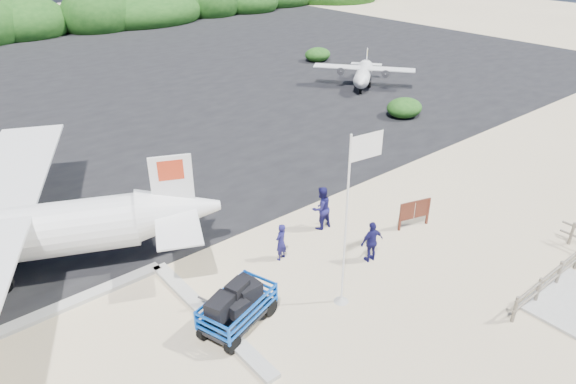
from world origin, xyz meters
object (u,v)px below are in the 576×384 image
at_px(signboard, 413,227).
at_px(crew_a, 281,242).
at_px(flagpole, 341,301).
at_px(crew_b, 321,208).
at_px(baggage_cart, 239,325).
at_px(crew_c, 372,242).
at_px(aircraft_large, 248,78).

distance_m(signboard, crew_a, 6.10).
distance_m(flagpole, crew_b, 4.91).
distance_m(baggage_cart, crew_c, 6.03).
relative_size(flagpole, aircraft_large, 0.35).
height_order(baggage_cart, crew_a, crew_a).
xyz_separation_m(baggage_cart, flagpole, (3.39, -1.26, 0.00)).
height_order(baggage_cart, crew_c, crew_c).
xyz_separation_m(flagpole, signboard, (5.78, 1.49, 0.00)).
bearing_deg(crew_a, signboard, 146.58).
bearing_deg(crew_c, signboard, -161.09).
xyz_separation_m(crew_a, crew_c, (2.58, -2.27, 0.08)).
bearing_deg(baggage_cart, signboard, -16.12).
relative_size(baggage_cart, crew_c, 1.64).
bearing_deg(crew_a, crew_b, 178.00).
bearing_deg(aircraft_large, flagpole, 85.19).
xyz_separation_m(crew_b, crew_c, (-0.15, -2.96, -0.11)).
xyz_separation_m(crew_b, aircraft_large, (11.53, 21.22, -0.95)).
height_order(signboard, crew_c, crew_c).
relative_size(flagpole, crew_a, 4.00).
bearing_deg(crew_c, aircraft_large, -105.47).
bearing_deg(crew_c, baggage_cart, 7.83).
relative_size(signboard, aircraft_large, 0.09).
relative_size(flagpole, signboard, 3.90).
distance_m(baggage_cart, crew_a, 4.02).
height_order(baggage_cart, flagpole, flagpole).
bearing_deg(crew_c, flagpole, 31.56).
distance_m(signboard, crew_c, 3.35).
relative_size(baggage_cart, signboard, 1.76).
bearing_deg(signboard, crew_a, 179.79).
xyz_separation_m(crew_a, crew_b, (2.73, 0.69, 0.19)).
xyz_separation_m(signboard, aircraft_large, (8.48, 23.70, 0.00)).
bearing_deg(flagpole, baggage_cart, 159.62).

